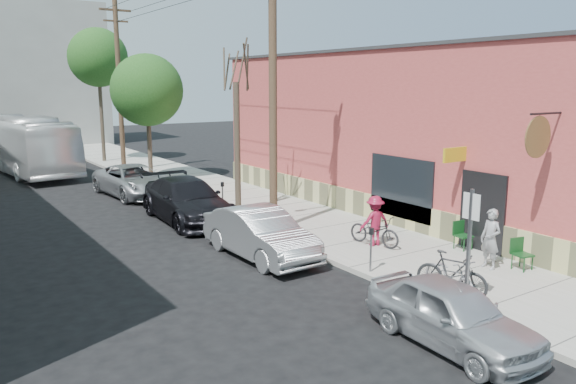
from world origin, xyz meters
TOP-DOWN VIEW (x-y plane):
  - ground at (0.00, 0.00)m, footprint 120.00×120.00m
  - sidewalk at (4.25, 11.00)m, footprint 4.50×58.00m
  - cafe_building at (8.99, 4.99)m, footprint 6.60×20.20m
  - sign_post at (2.35, -3.73)m, footprint 0.07×0.45m
  - parking_meter_near at (2.25, -0.59)m, footprint 0.14×0.14m
  - parking_meter_far at (2.25, 8.18)m, footprint 0.14×0.14m
  - utility_pole_near at (2.39, 4.69)m, footprint 3.57×0.28m
  - utility_pole_far at (2.45, 21.24)m, footprint 1.80×0.28m
  - tree_bare at (2.80, 7.89)m, footprint 0.24×0.24m
  - tree_leafy_mid at (2.80, 17.71)m, footprint 3.83×3.83m
  - tree_leafy_far at (2.80, 26.47)m, footprint 3.82×3.82m
  - patio_chair_a at (6.10, -0.63)m, footprint 0.56×0.56m
  - patio_chair_b at (5.87, -2.84)m, footprint 0.60×0.60m
  - patron_grey at (5.21, -2.25)m, footprint 0.45×0.65m
  - cyclist at (4.10, 1.27)m, footprint 1.13×0.77m
  - cyclist_bike at (4.10, 1.27)m, footprint 1.03×1.93m
  - parked_bike_a at (2.69, -3.02)m, footprint 1.04×1.89m
  - parked_bike_b at (2.68, -2.97)m, footprint 1.00×1.93m
  - car_0 at (0.80, -4.60)m, footprint 1.77×4.01m
  - car_1 at (0.63, 2.61)m, footprint 1.68×4.62m
  - car_2 at (0.73, 8.22)m, footprint 2.55×5.74m
  - car_3 at (0.68, 14.20)m, footprint 2.83×5.48m
  - bus at (-2.26, 24.83)m, footprint 3.93×12.31m

SIDE VIEW (x-z plane):
  - ground at x=0.00m, z-range 0.00..0.00m
  - sidewalk at x=4.25m, z-range 0.00..0.15m
  - patio_chair_a at x=6.10m, z-range 0.15..1.03m
  - patio_chair_b at x=5.87m, z-range 0.15..1.03m
  - parked_bike_b at x=2.68m, z-range 0.15..1.11m
  - cyclist_bike at x=4.10m, z-range 0.15..1.12m
  - car_0 at x=0.80m, z-range 0.00..1.34m
  - parked_bike_a at x=2.69m, z-range 0.15..1.24m
  - car_3 at x=0.68m, z-range 0.00..1.48m
  - car_1 at x=0.63m, z-range 0.00..1.51m
  - car_2 at x=0.73m, z-range 0.00..1.64m
  - cyclist at x=4.10m, z-range 0.15..1.76m
  - parking_meter_near at x=2.25m, z-range 0.36..1.60m
  - parking_meter_far at x=2.25m, z-range 0.36..1.60m
  - patron_grey at x=5.21m, z-range 0.15..1.85m
  - bus at x=-2.26m, z-range 0.00..3.37m
  - sign_post at x=2.35m, z-range 0.43..3.23m
  - tree_bare at x=2.80m, z-range 0.15..5.32m
  - cafe_building at x=8.99m, z-range 0.00..6.61m
  - tree_leafy_mid at x=2.80m, z-range 1.57..8.26m
  - utility_pole_far at x=2.45m, z-range 0.34..10.34m
  - utility_pole_near at x=2.39m, z-range 0.41..10.41m
  - tree_leafy_far at x=2.80m, z-range 2.57..11.27m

